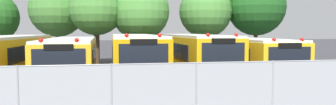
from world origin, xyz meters
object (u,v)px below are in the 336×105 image
Objects in this scene: school_bus_1 at (72,58)px; tree_1 at (56,10)px; school_bus_4 at (244,55)px; traffic_cone at (92,103)px; tree_4 at (207,12)px; school_bus_2 at (135,55)px; tree_2 at (95,9)px; tree_3 at (140,11)px; tree_5 at (254,6)px; school_bus_0 at (8,57)px; school_bus_3 at (193,54)px.

tree_1 is (-2.41, 10.45, 3.27)m from school_bus_1.
school_bus_4 is 11.19m from traffic_cone.
tree_4 is 18.85m from traffic_cone.
school_bus_1 is 1.01× the size of school_bus_2.
school_bus_4 is at bearing -42.24° from tree_2.
tree_2 is 1.00× the size of tree_3.
tree_3 is at bearing -97.33° from school_bus_2.
tree_5 is (13.92, 0.02, 0.38)m from tree_2.
tree_5 reaches higher than school_bus_2.
tree_3 reaches higher than tree_4.
tree_1 is at bearing -78.41° from school_bus_1.
school_bus_0 is 1.02× the size of school_bus_1.
school_bus_0 is at bearing -116.92° from tree_2.
school_bus_4 is at bearing -179.38° from school_bus_0.
school_bus_0 is 6.81m from school_bus_2.
tree_5 is (4.15, -0.56, 0.48)m from tree_4.
school_bus_3 is at bearing 0.42° from school_bus_4.
tree_2 is at bearing -72.86° from school_bus_2.
school_bus_0 is 1.63× the size of tree_4.
school_bus_0 is at bearing -4.02° from school_bus_1.
tree_1 reaches higher than school_bus_3.
tree_5 is 20.89m from traffic_cone.
tree_4 is (13.12, -1.32, -0.06)m from tree_1.
tree_1 reaches higher than school_bus_0.
school_bus_1 is 1.06× the size of school_bus_3.
school_bus_2 is at bearing -179.85° from school_bus_0.
school_bus_1 is 10.24m from school_bus_4.
school_bus_4 is 10.68m from tree_3.
tree_2 is 1.01× the size of tree_4.
tree_4 is (3.74, 8.94, 3.12)m from school_bus_3.
tree_4 is at bearing -113.17° from school_bus_3.
tree_3 is at bearing -14.41° from tree_1.
school_bus_2 reaches higher than school_bus_1.
tree_4 is at bearing 59.55° from traffic_cone.
tree_3 is at bearing -175.37° from tree_4.
school_bus_4 is at bearing -56.77° from tree_3.
tree_1 is (0.91, 10.29, 3.20)m from school_bus_0.
tree_3 is (4.65, 8.63, 3.18)m from school_bus_1.
school_bus_4 is at bearing 37.64° from traffic_cone.
school_bus_3 is 1.50× the size of tree_3.
tree_3 is 1.01× the size of tree_4.
school_bus_4 is 1.42× the size of tree_5.
tree_1 is at bearing -94.23° from school_bus_0.
school_bus_1 is 1.45× the size of tree_5.
school_bus_4 is 10.32m from tree_5.
tree_1 reaches higher than tree_3.
tree_1 is at bearing 173.77° from tree_5.
school_bus_2 is at bearing -97.76° from tree_3.
school_bus_3 is 14.27m from tree_1.
school_bus_4 is 9.59m from tree_4.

